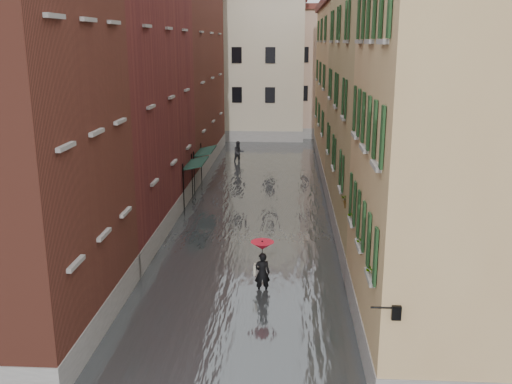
# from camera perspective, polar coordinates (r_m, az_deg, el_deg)

# --- Properties ---
(ground) EXTENTS (120.00, 120.00, 0.00)m
(ground) POSITION_cam_1_polar(r_m,az_deg,el_deg) (20.69, -1.92, -11.54)
(ground) COLOR #575659
(ground) RESTS_ON ground
(floodwater) EXTENTS (10.00, 60.00, 0.20)m
(floodwater) POSITION_cam_1_polar(r_m,az_deg,el_deg) (32.79, 0.14, -1.26)
(floodwater) COLOR #505558
(floodwater) RESTS_ON ground
(building_left_mid) EXTENTS (6.00, 14.00, 12.50)m
(building_left_mid) POSITION_cam_1_polar(r_m,az_deg,el_deg) (28.97, -14.44, 8.55)
(building_left_mid) COLOR maroon
(building_left_mid) RESTS_ON ground
(building_left_far) EXTENTS (6.00, 16.00, 14.00)m
(building_left_far) POSITION_cam_1_polar(r_m,az_deg,el_deg) (43.40, -8.48, 11.79)
(building_left_far) COLOR brown
(building_left_far) RESTS_ON ground
(building_right_near) EXTENTS (6.00, 8.00, 11.50)m
(building_right_near) POSITION_cam_1_polar(r_m,az_deg,el_deg) (17.61, 20.61, 2.62)
(building_right_near) COLOR tan
(building_right_near) RESTS_ON ground
(building_right_mid) EXTENTS (6.00, 14.00, 13.00)m
(building_right_mid) POSITION_cam_1_polar(r_m,az_deg,el_deg) (28.08, 14.26, 8.89)
(building_right_mid) COLOR tan
(building_right_mid) RESTS_ON ground
(building_right_far) EXTENTS (6.00, 16.00, 11.50)m
(building_right_far) POSITION_cam_1_polar(r_m,az_deg,el_deg) (42.91, 10.51, 10.00)
(building_right_far) COLOR tan
(building_right_far) RESTS_ON ground
(building_end_cream) EXTENTS (12.00, 9.00, 13.00)m
(building_end_cream) POSITION_cam_1_polar(r_m,az_deg,el_deg) (56.72, -1.50, 12.11)
(building_end_cream) COLOR #B3A88E
(building_end_cream) RESTS_ON ground
(building_end_pink) EXTENTS (10.00, 9.00, 12.00)m
(building_end_pink) POSITION_cam_1_polar(r_m,az_deg,el_deg) (58.69, 7.64, 11.59)
(building_end_pink) COLOR tan
(building_end_pink) RESTS_ON ground
(awning_near) EXTENTS (1.09, 2.89, 2.80)m
(awning_near) POSITION_cam_1_polar(r_m,az_deg,el_deg) (32.38, -6.06, 2.77)
(awning_near) COLOR black
(awning_near) RESTS_ON ground
(awning_far) EXTENTS (1.09, 2.92, 2.80)m
(awning_far) POSITION_cam_1_polar(r_m,az_deg,el_deg) (35.84, -5.15, 3.96)
(awning_far) COLOR black
(awning_far) RESTS_ON ground
(wall_lantern) EXTENTS (0.71, 0.22, 0.35)m
(wall_lantern) POSITION_cam_1_polar(r_m,az_deg,el_deg) (14.14, 13.75, -11.54)
(wall_lantern) COLOR black
(wall_lantern) RESTS_ON ground
(window_planters) EXTENTS (0.59, 8.10, 0.84)m
(window_planters) POSITION_cam_1_polar(r_m,az_deg,el_deg) (18.83, 10.40, -2.97)
(window_planters) COLOR #9D3833
(window_planters) RESTS_ON ground
(pedestrian_main) EXTENTS (0.89, 0.89, 2.06)m
(pedestrian_main) POSITION_cam_1_polar(r_m,az_deg,el_deg) (21.30, 0.61, -7.13)
(pedestrian_main) COLOR black
(pedestrian_main) RESTS_ON ground
(pedestrian_far) EXTENTS (1.07, 0.97, 1.78)m
(pedestrian_far) POSITION_cam_1_polar(r_m,az_deg,el_deg) (43.97, -1.75, 3.95)
(pedestrian_far) COLOR black
(pedestrian_far) RESTS_ON ground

